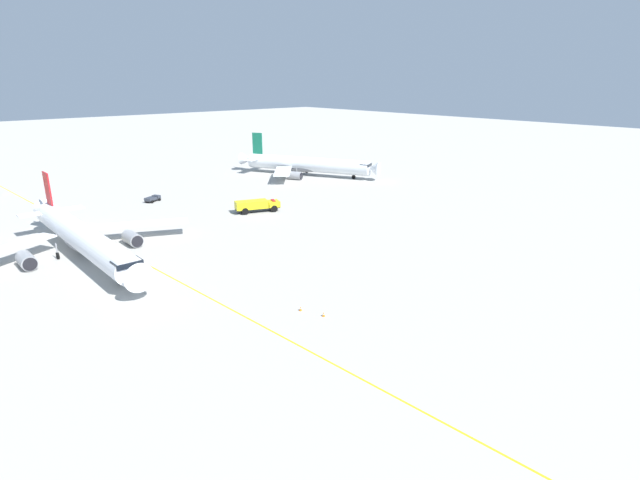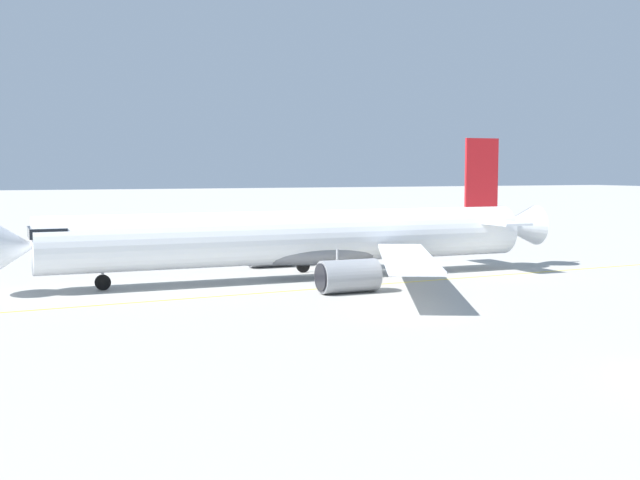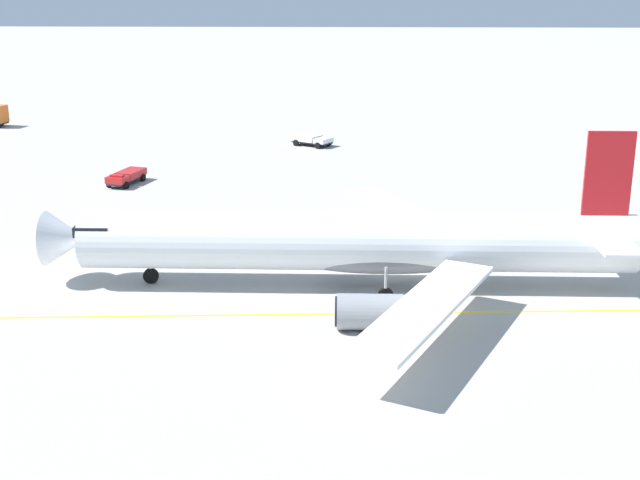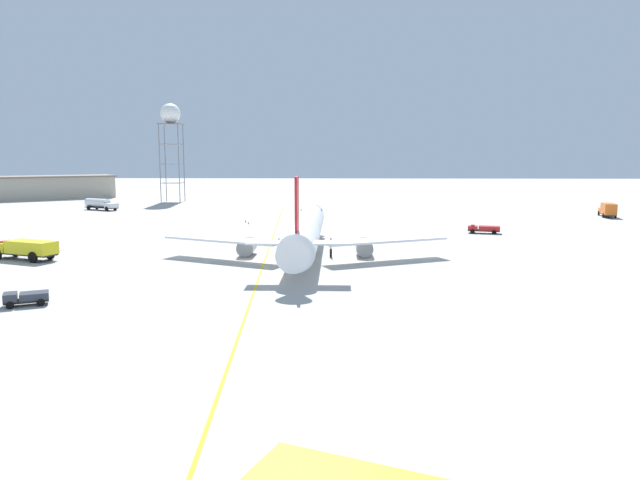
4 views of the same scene
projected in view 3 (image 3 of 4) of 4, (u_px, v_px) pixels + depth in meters
The scene contains 5 objects.
ground_plane at pixel (399, 278), 62.25m from camera, with size 600.00×600.00×0.00m, color #ADAAA3.
airliner_main at pixel (364, 244), 59.94m from camera, with size 37.30×44.57×11.10m.
ops_pickup_truck at pixel (126, 176), 89.79m from camera, with size 5.70×3.33×1.41m.
pushback_tug_truck at pixel (311, 139), 109.77m from camera, with size 4.80×5.57×1.30m.
taxiway_centreline at pixel (415, 313), 55.93m from camera, with size 10.24×156.12×0.01m.
Camera 3 is at (-58.77, 3.80, 21.14)m, focal length 48.37 mm.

